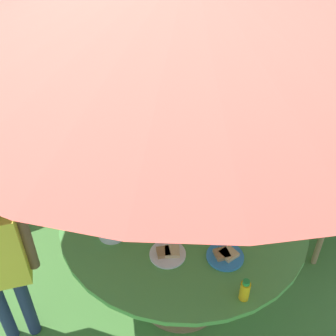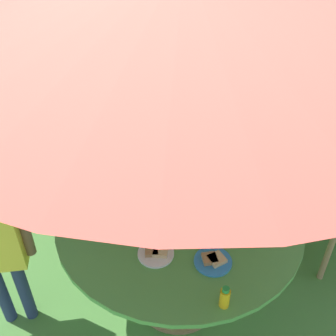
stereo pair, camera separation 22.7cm
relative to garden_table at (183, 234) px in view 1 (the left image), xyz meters
name	(u,v)px [view 1 (the left image)]	position (x,y,z in m)	size (l,w,h in m)	color
ground_plane	(181,296)	(0.00, 0.00, -0.60)	(10.00, 10.00, 0.02)	#477A38
garden_table	(183,234)	(0.00, 0.00, 0.00)	(1.36, 1.36, 0.76)	#93704C
dome_tent	(284,59)	(1.11, 1.93, 0.27)	(2.34, 2.34, 1.73)	orange
child_in_white_shirt	(183,125)	(0.08, 0.98, 0.15)	(0.20, 0.39, 1.15)	#3F3F47
snack_bowl	(112,230)	(-0.39, -0.15, 0.21)	(0.15, 0.15, 0.08)	white
plate_center_back	(158,192)	(-0.14, 0.18, 0.18)	(0.23, 0.23, 0.03)	red
plate_back_edge	(225,255)	(0.18, -0.33, 0.18)	(0.19, 0.19, 0.03)	#338CD8
plate_far_left	(224,193)	(0.25, 0.15, 0.18)	(0.20, 0.20, 0.03)	#338CD8
plate_center_front	(162,164)	(-0.10, 0.45, 0.18)	(0.26, 0.26, 0.03)	white
plate_near_left	(168,253)	(-0.10, -0.30, 0.18)	(0.18, 0.18, 0.03)	white
juice_bottle_near_right	(217,214)	(0.18, -0.07, 0.22)	(0.05, 0.05, 0.11)	yellow
juice_bottle_far_right	(123,184)	(-0.34, 0.20, 0.23)	(0.06, 0.06, 0.13)	yellow
juice_bottle_mid_left	(224,149)	(0.31, 0.53, 0.22)	(0.05, 0.05, 0.12)	yellow
juice_bottle_mid_right	(242,171)	(0.39, 0.30, 0.22)	(0.05, 0.05, 0.12)	yellow
juice_bottle_front_edge	(262,213)	(0.42, -0.08, 0.23)	(0.05, 0.05, 0.12)	yellow
juice_bottle_spot_a	(245,290)	(0.22, -0.57, 0.23)	(0.05, 0.05, 0.12)	yellow
juice_bottle_spot_b	(203,214)	(0.10, -0.08, 0.23)	(0.05, 0.05, 0.13)	yellow
cup_near	(189,189)	(0.05, 0.16, 0.21)	(0.07, 0.07, 0.07)	white
cup_far	(100,203)	(-0.47, 0.07, 0.21)	(0.07, 0.07, 0.07)	white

